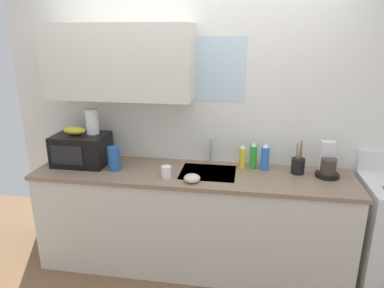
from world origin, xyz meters
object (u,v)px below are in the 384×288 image
at_px(coffee_maker, 328,164).
at_px(dish_soap_bottle_green, 253,156).
at_px(banana_bunch, 74,131).
at_px(dish_soap_bottle_blue, 265,157).
at_px(small_bowl, 192,178).
at_px(utensil_crock, 298,165).
at_px(microwave, 81,149).
at_px(cereal_canister, 114,159).
at_px(paper_towel_roll, 92,122).
at_px(mug_white, 166,172).
at_px(dish_soap_bottle_yellow, 242,157).

xyz_separation_m(coffee_maker, dish_soap_bottle_green, (-0.60, 0.07, 0.01)).
distance_m(banana_bunch, dish_soap_bottle_blue, 1.67).
xyz_separation_m(dish_soap_bottle_green, small_bowl, (-0.47, -0.38, -0.08)).
distance_m(coffee_maker, utensil_crock, 0.23).
relative_size(microwave, coffee_maker, 1.64).
bearing_deg(coffee_maker, banana_bunch, -178.45).
bearing_deg(coffee_maker, cereal_canister, -174.88).
relative_size(coffee_maker, cereal_canister, 1.37).
bearing_deg(paper_towel_roll, banana_bunch, -161.57).
height_order(coffee_maker, small_bowl, coffee_maker).
bearing_deg(small_bowl, coffee_maker, 16.06).
distance_m(dish_soap_bottle_blue, small_bowl, 0.68).
bearing_deg(dish_soap_bottle_green, mug_white, -155.16).
height_order(microwave, mug_white, microwave).
bearing_deg(paper_towel_roll, coffee_maker, 0.24).
height_order(paper_towel_roll, small_bowl, paper_towel_roll).
height_order(coffee_maker, cereal_canister, coffee_maker).
relative_size(cereal_canister, utensil_crock, 0.70).
bearing_deg(mug_white, dish_soap_bottle_green, 24.84).
distance_m(banana_bunch, coffee_maker, 2.17).
relative_size(paper_towel_roll, coffee_maker, 0.79).
distance_m(microwave, cereal_canister, 0.36).
bearing_deg(dish_soap_bottle_blue, dish_soap_bottle_yellow, 177.02).
distance_m(dish_soap_bottle_yellow, small_bowl, 0.53).
relative_size(banana_bunch, dish_soap_bottle_yellow, 0.92).
distance_m(banana_bunch, small_bowl, 1.15).
bearing_deg(dish_soap_bottle_green, dish_soap_bottle_yellow, -173.55).
bearing_deg(microwave, coffee_maker, 1.63).
height_order(mug_white, small_bowl, mug_white).
height_order(dish_soap_bottle_yellow, dish_soap_bottle_green, dish_soap_bottle_green).
bearing_deg(dish_soap_bottle_yellow, banana_bunch, -175.31).
relative_size(banana_bunch, small_bowl, 1.54).
distance_m(banana_bunch, dish_soap_bottle_green, 1.58).
bearing_deg(paper_towel_roll, mug_white, -18.52).
height_order(dish_soap_bottle_green, utensil_crock, utensil_crock).
bearing_deg(cereal_canister, mug_white, -10.70).
bearing_deg(microwave, dish_soap_bottle_yellow, 4.91).
xyz_separation_m(dish_soap_bottle_blue, mug_white, (-0.79, -0.30, -0.06)).
bearing_deg(mug_white, small_bowl, -15.26).
xyz_separation_m(mug_white, utensil_crock, (1.06, 0.26, 0.02)).
xyz_separation_m(banana_bunch, dish_soap_bottle_yellow, (1.47, 0.12, -0.20)).
distance_m(mug_white, utensil_crock, 1.09).
height_order(microwave, cereal_canister, microwave).
height_order(paper_towel_roll, mug_white, paper_towel_roll).
height_order(dish_soap_bottle_blue, utensil_crock, utensil_crock).
height_order(microwave, dish_soap_bottle_blue, microwave).
xyz_separation_m(coffee_maker, dish_soap_bottle_blue, (-0.50, 0.05, 0.01)).
bearing_deg(mug_white, dish_soap_bottle_blue, 20.77).
xyz_separation_m(coffee_maker, small_bowl, (-1.07, -0.31, -0.07)).
bearing_deg(dish_soap_bottle_blue, mug_white, -159.23).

